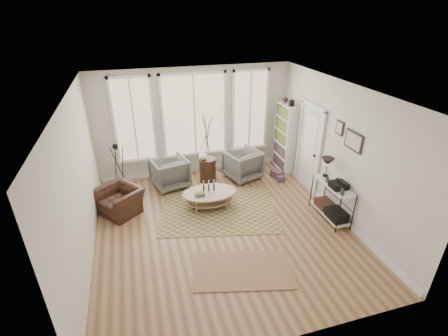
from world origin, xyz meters
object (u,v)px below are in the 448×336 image
object	(u,v)px
bookcase	(285,137)
armchair_left	(169,172)
side_table	(207,151)
accent_chair	(120,200)
armchair_right	(242,164)
low_shelf	(332,197)
coffee_table	(209,195)

from	to	relation	value
bookcase	armchair_left	distance (m)	3.32
side_table	accent_chair	bearing A→B (deg)	-158.97
armchair_right	accent_chair	bearing A→B (deg)	-4.49
bookcase	armchair_left	size ratio (longest dim) A/B	2.36
low_shelf	side_table	world-z (taller)	side_table
armchair_left	accent_chair	distance (m)	1.52
low_shelf	accent_chair	size ratio (longest dim) A/B	1.42
coffee_table	armchair_left	bearing A→B (deg)	121.27
armchair_left	low_shelf	bearing A→B (deg)	129.49
bookcase	accent_chair	xyz separation A→B (m)	(-4.52, -1.00, -0.66)
armchair_left	side_table	world-z (taller)	side_table
low_shelf	armchair_left	bearing A→B (deg)	143.49
side_table	low_shelf	bearing A→B (deg)	-47.26
armchair_left	armchair_right	bearing A→B (deg)	163.82
coffee_table	accent_chair	world-z (taller)	accent_chair
side_table	armchair_left	bearing A→B (deg)	-179.61
bookcase	coffee_table	xyz separation A→B (m)	(-2.52, -1.38, -0.65)
armchair_left	armchair_right	world-z (taller)	armchair_right
armchair_left	armchair_right	xyz separation A→B (m)	(1.96, -0.07, 0.00)
coffee_table	accent_chair	distance (m)	2.03
armchair_left	armchair_right	distance (m)	1.96
bookcase	armchair_right	world-z (taller)	bookcase
side_table	bookcase	bearing A→B (deg)	3.42
armchair_left	side_table	bearing A→B (deg)	166.39
accent_chair	coffee_table	bearing A→B (deg)	41.02
low_shelf	accent_chair	world-z (taller)	low_shelf
bookcase	side_table	size ratio (longest dim) A/B	1.12
accent_chair	armchair_left	bearing A→B (deg)	86.20
low_shelf	armchair_right	bearing A→B (deg)	118.58
bookcase	accent_chair	size ratio (longest dim) A/B	2.25
coffee_table	side_table	distance (m)	1.39
armchair_left	bookcase	bearing A→B (deg)	168.49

